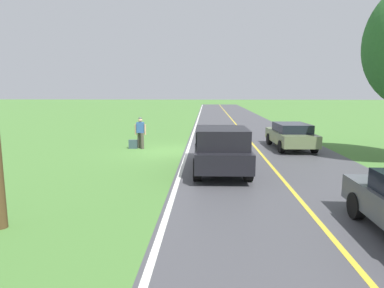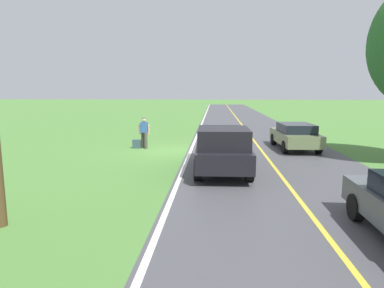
{
  "view_description": "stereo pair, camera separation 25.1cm",
  "coord_description": "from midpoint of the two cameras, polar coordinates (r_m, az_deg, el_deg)",
  "views": [
    {
      "loc": [
        -2.07,
        17.39,
        3.19
      ],
      "look_at": [
        -1.6,
        6.97,
        1.51
      ],
      "focal_mm": 31.36,
      "sensor_mm": 36.0,
      "label": 1
    },
    {
      "loc": [
        -2.32,
        17.37,
        3.19
      ],
      "look_at": [
        -1.6,
        6.97,
        1.51
      ],
      "focal_mm": 31.36,
      "sensor_mm": 36.0,
      "label": 2
    }
  ],
  "objects": [
    {
      "name": "suitcase_carried",
      "position": [
        18.83,
        -10.37,
        -0.03
      ],
      "size": [
        0.46,
        0.2,
        0.49
      ],
      "primitive_type": "cube",
      "rotation": [
        0.0,
        0.0,
        1.57
      ],
      "color": "#384C56",
      "rests_on": "ground"
    },
    {
      "name": "lane_edge_line",
      "position": [
        17.71,
        -1.2,
        -1.24
      ],
      "size": [
        0.16,
        117.6,
        0.0
      ],
      "primitive_type": "cube",
      "color": "silver",
      "rests_on": "ground"
    },
    {
      "name": "sedan_near_oncoming",
      "position": [
        19.21,
        16.09,
        1.48
      ],
      "size": [
        2.06,
        4.47,
        1.41
      ],
      "color": "#66754C",
      "rests_on": "ground"
    },
    {
      "name": "road_surface",
      "position": [
        17.87,
        10.99,
        -1.33
      ],
      "size": [
        7.92,
        120.0,
        0.0
      ],
      "primitive_type": "cube",
      "color": "#47474C",
      "rests_on": "ground"
    },
    {
      "name": "lane_centre_line",
      "position": [
        17.86,
        10.99,
        -1.32
      ],
      "size": [
        0.14,
        117.6,
        0.0
      ],
      "primitive_type": "cube",
      "color": "gold",
      "rests_on": "ground"
    },
    {
      "name": "hitchhiker_walking",
      "position": [
        18.72,
        -9.12,
        2.23
      ],
      "size": [
        0.62,
        0.51,
        1.75
      ],
      "color": "#4C473D",
      "rests_on": "ground"
    },
    {
      "name": "pickup_truck_passing",
      "position": [
        13.25,
        4.36,
        -0.56
      ],
      "size": [
        2.17,
        5.43,
        1.82
      ],
      "color": "black",
      "rests_on": "ground"
    },
    {
      "name": "ground_plane",
      "position": [
        17.81,
        -4.55,
        -1.23
      ],
      "size": [
        200.0,
        200.0,
        0.0
      ],
      "primitive_type": "plane",
      "color": "#4C7F38"
    }
  ]
}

